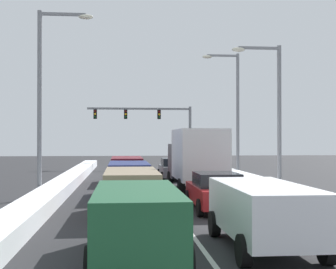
{
  "coord_description": "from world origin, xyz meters",
  "views": [
    {
      "loc": [
        -2.08,
        -4.75,
        2.84
      ],
      "look_at": [
        0.78,
        24.91,
        3.14
      ],
      "focal_mm": 51.19,
      "sensor_mm": 36.0,
      "label": 1
    }
  ],
  "objects_px": {
    "street_lamp_left_mid": "(47,87)",
    "sedan_gray_right_lane_fourth": "(174,169)",
    "box_truck_right_lane_third": "(196,157)",
    "suv_maroon_center_lane_fourth": "(127,167)",
    "traffic_light_gantry": "(154,121)",
    "suv_navy_center_lane_third": "(129,176)",
    "suv_white_right_lane_nearest": "(263,210)",
    "suv_tan_center_lane_second": "(131,188)",
    "suv_green_center_lane_nearest": "(137,217)",
    "street_lamp_right_near": "(272,104)",
    "sedan_red_right_lane_second": "(216,191)",
    "street_lamp_right_mid": "(233,105)"
  },
  "relations": [
    {
      "from": "box_truck_right_lane_third",
      "to": "sedan_red_right_lane_second",
      "type": "bearing_deg",
      "value": -92.26
    },
    {
      "from": "suv_maroon_center_lane_fourth",
      "to": "box_truck_right_lane_third",
      "type": "bearing_deg",
      "value": -56.29
    },
    {
      "from": "box_truck_right_lane_third",
      "to": "suv_white_right_lane_nearest",
      "type": "bearing_deg",
      "value": -91.54
    },
    {
      "from": "suv_maroon_center_lane_fourth",
      "to": "street_lamp_right_near",
      "type": "relative_size",
      "value": 0.63
    },
    {
      "from": "sedan_red_right_lane_second",
      "to": "suv_navy_center_lane_third",
      "type": "xyz_separation_m",
      "value": [
        -3.4,
        5.13,
        0.25
      ]
    },
    {
      "from": "suv_maroon_center_lane_fourth",
      "to": "street_lamp_right_mid",
      "type": "xyz_separation_m",
      "value": [
        7.54,
        2.07,
        4.27
      ]
    },
    {
      "from": "suv_green_center_lane_nearest",
      "to": "street_lamp_left_mid",
      "type": "height_order",
      "value": "street_lamp_left_mid"
    },
    {
      "from": "suv_tan_center_lane_second",
      "to": "suv_maroon_center_lane_fourth",
      "type": "height_order",
      "value": "same"
    },
    {
      "from": "traffic_light_gantry",
      "to": "street_lamp_left_mid",
      "type": "height_order",
      "value": "street_lamp_left_mid"
    },
    {
      "from": "box_truck_right_lane_third",
      "to": "traffic_light_gantry",
      "type": "distance_m",
      "value": 23.16
    },
    {
      "from": "sedan_gray_right_lane_fourth",
      "to": "suv_navy_center_lane_third",
      "type": "relative_size",
      "value": 0.92
    },
    {
      "from": "suv_tan_center_lane_second",
      "to": "traffic_light_gantry",
      "type": "xyz_separation_m",
      "value": [
        2.9,
        30.64,
        3.71
      ]
    },
    {
      "from": "suv_white_right_lane_nearest",
      "to": "street_lamp_right_near",
      "type": "xyz_separation_m",
      "value": [
        4.24,
        12.42,
        3.67
      ]
    },
    {
      "from": "suv_white_right_lane_nearest",
      "to": "box_truck_right_lane_third",
      "type": "height_order",
      "value": "box_truck_right_lane_third"
    },
    {
      "from": "suv_tan_center_lane_second",
      "to": "box_truck_right_lane_third",
      "type": "bearing_deg",
      "value": 64.48
    },
    {
      "from": "box_truck_right_lane_third",
      "to": "sedan_gray_right_lane_fourth",
      "type": "distance_m",
      "value": 7.92
    },
    {
      "from": "sedan_red_right_lane_second",
      "to": "traffic_light_gantry",
      "type": "relative_size",
      "value": 0.42
    },
    {
      "from": "suv_white_right_lane_nearest",
      "to": "suv_green_center_lane_nearest",
      "type": "height_order",
      "value": "same"
    },
    {
      "from": "suv_white_right_lane_nearest",
      "to": "box_truck_right_lane_third",
      "type": "bearing_deg",
      "value": 88.46
    },
    {
      "from": "sedan_red_right_lane_second",
      "to": "suv_navy_center_lane_third",
      "type": "height_order",
      "value": "suv_navy_center_lane_third"
    },
    {
      "from": "suv_maroon_center_lane_fourth",
      "to": "suv_white_right_lane_nearest",
      "type": "bearing_deg",
      "value": -80.12
    },
    {
      "from": "box_truck_right_lane_third",
      "to": "street_lamp_right_mid",
      "type": "xyz_separation_m",
      "value": [
        3.85,
        7.61,
        3.39
      ]
    },
    {
      "from": "box_truck_right_lane_third",
      "to": "street_lamp_right_near",
      "type": "distance_m",
      "value": 4.92
    },
    {
      "from": "suv_tan_center_lane_second",
      "to": "suv_maroon_center_lane_fourth",
      "type": "relative_size",
      "value": 1.0
    },
    {
      "from": "suv_navy_center_lane_third",
      "to": "street_lamp_left_mid",
      "type": "relative_size",
      "value": 0.54
    },
    {
      "from": "suv_white_right_lane_nearest",
      "to": "suv_tan_center_lane_second",
      "type": "height_order",
      "value": "same"
    },
    {
      "from": "street_lamp_left_mid",
      "to": "sedan_gray_right_lane_fourth",
      "type": "bearing_deg",
      "value": 54.09
    },
    {
      "from": "suv_white_right_lane_nearest",
      "to": "suv_tan_center_lane_second",
      "type": "xyz_separation_m",
      "value": [
        -3.29,
        5.93,
        0.0
      ]
    },
    {
      "from": "traffic_light_gantry",
      "to": "suv_navy_center_lane_third",
      "type": "bearing_deg",
      "value": -96.72
    },
    {
      "from": "sedan_gray_right_lane_fourth",
      "to": "suv_green_center_lane_nearest",
      "type": "xyz_separation_m",
      "value": [
        -3.28,
        -22.26,
        0.25
      ]
    },
    {
      "from": "suv_navy_center_lane_third",
      "to": "street_lamp_right_near",
      "type": "bearing_deg",
      "value": 4.17
    },
    {
      "from": "street_lamp_right_near",
      "to": "sedan_red_right_lane_second",
      "type": "bearing_deg",
      "value": -126.13
    },
    {
      "from": "box_truck_right_lane_third",
      "to": "sedan_gray_right_lane_fourth",
      "type": "relative_size",
      "value": 1.6
    },
    {
      "from": "sedan_red_right_lane_second",
      "to": "street_lamp_right_near",
      "type": "height_order",
      "value": "street_lamp_right_near"
    },
    {
      "from": "sedan_gray_right_lane_fourth",
      "to": "suv_maroon_center_lane_fourth",
      "type": "xyz_separation_m",
      "value": [
        -3.31,
        -2.29,
        0.25
      ]
    },
    {
      "from": "suv_green_center_lane_nearest",
      "to": "suv_navy_center_lane_third",
      "type": "bearing_deg",
      "value": 90.01
    },
    {
      "from": "suv_green_center_lane_nearest",
      "to": "street_lamp_right_mid",
      "type": "xyz_separation_m",
      "value": [
        7.51,
        22.05,
        4.27
      ]
    },
    {
      "from": "box_truck_right_lane_third",
      "to": "suv_maroon_center_lane_fourth",
      "type": "bearing_deg",
      "value": 123.71
    },
    {
      "from": "sedan_gray_right_lane_fourth",
      "to": "suv_maroon_center_lane_fourth",
      "type": "bearing_deg",
      "value": -145.38
    },
    {
      "from": "sedan_gray_right_lane_fourth",
      "to": "suv_tan_center_lane_second",
      "type": "distance_m",
      "value": 15.84
    },
    {
      "from": "suv_tan_center_lane_second",
      "to": "suv_green_center_lane_nearest",
      "type": "bearing_deg",
      "value": -90.04
    },
    {
      "from": "suv_white_right_lane_nearest",
      "to": "street_lamp_right_mid",
      "type": "relative_size",
      "value": 0.55
    },
    {
      "from": "box_truck_right_lane_third",
      "to": "suv_maroon_center_lane_fourth",
      "type": "height_order",
      "value": "box_truck_right_lane_third"
    },
    {
      "from": "suv_navy_center_lane_third",
      "to": "suv_white_right_lane_nearest",
      "type": "bearing_deg",
      "value": -74.46
    },
    {
      "from": "sedan_red_right_lane_second",
      "to": "street_lamp_left_mid",
      "type": "xyz_separation_m",
      "value": [
        -7.36,
        4.67,
        4.59
      ]
    },
    {
      "from": "sedan_gray_right_lane_fourth",
      "to": "street_lamp_left_mid",
      "type": "xyz_separation_m",
      "value": [
        -7.25,
        -10.01,
        4.59
      ]
    },
    {
      "from": "sedan_gray_right_lane_fourth",
      "to": "street_lamp_left_mid",
      "type": "distance_m",
      "value": 13.19
    },
    {
      "from": "suv_navy_center_lane_third",
      "to": "street_lamp_right_near",
      "type": "relative_size",
      "value": 0.63
    },
    {
      "from": "suv_green_center_lane_nearest",
      "to": "suv_tan_center_lane_second",
      "type": "bearing_deg",
      "value": 89.96
    },
    {
      "from": "suv_white_right_lane_nearest",
      "to": "traffic_light_gantry",
      "type": "height_order",
      "value": "traffic_light_gantry"
    }
  ]
}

